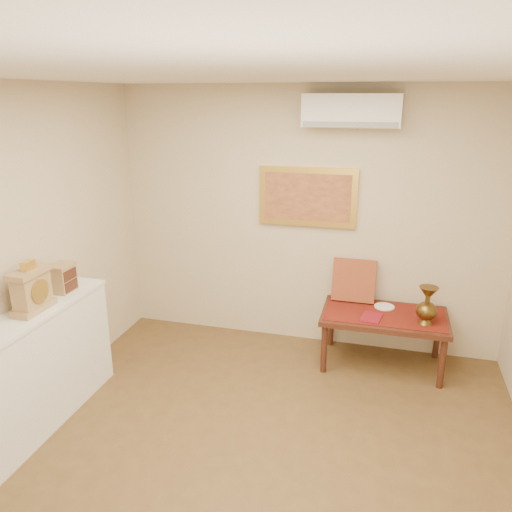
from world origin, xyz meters
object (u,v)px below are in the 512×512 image
(brass_urn_tall, at_px, (427,301))
(display_ledge, at_px, (19,382))
(low_table, at_px, (384,320))
(wooden_chest, at_px, (63,278))
(mantel_clock, at_px, (32,290))

(brass_urn_tall, distance_m, display_ledge, 3.52)
(brass_urn_tall, relative_size, low_table, 0.37)
(display_ledge, distance_m, wooden_chest, 0.91)
(display_ledge, distance_m, low_table, 3.27)
(display_ledge, bearing_deg, brass_urn_tall, 29.94)
(wooden_chest, bearing_deg, brass_urn_tall, 19.56)
(brass_urn_tall, xyz_separation_m, mantel_clock, (-3.02, -1.50, 0.38))
(display_ledge, relative_size, low_table, 1.68)
(brass_urn_tall, bearing_deg, display_ledge, -150.06)
(brass_urn_tall, distance_m, mantel_clock, 3.39)
(mantel_clock, xyz_separation_m, low_table, (2.65, 1.62, -0.67))
(brass_urn_tall, xyz_separation_m, wooden_chest, (-3.05, -1.08, 0.33))
(brass_urn_tall, bearing_deg, wooden_chest, -160.44)
(display_ledge, height_order, mantel_clock, mantel_clock)
(wooden_chest, xyz_separation_m, low_table, (2.68, 1.21, -0.62))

